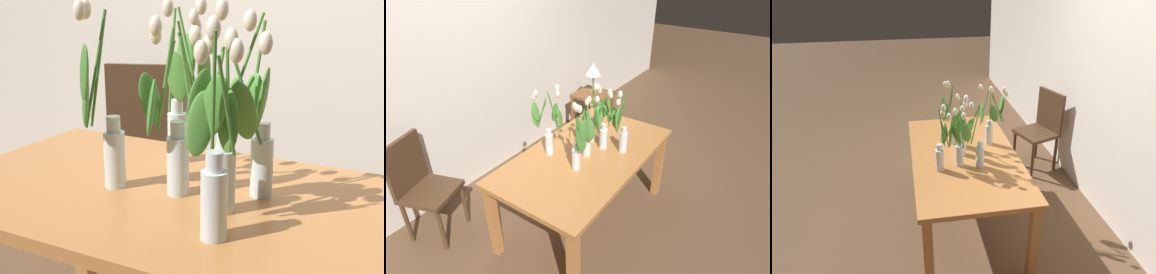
# 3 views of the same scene
# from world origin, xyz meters

# --- Properties ---
(dining_table) EXTENTS (1.60, 0.90, 0.74)m
(dining_table) POSITION_xyz_m (0.00, 0.00, 0.65)
(dining_table) COLOR #B7753D
(dining_table) RESTS_ON ground
(tulip_vase_0) EXTENTS (0.15, 0.17, 0.58)m
(tulip_vase_0) POSITION_xyz_m (0.21, 0.06, 0.92)
(tulip_vase_0) COLOR silver
(tulip_vase_0) RESTS_ON dining_table
(tulip_vase_1) EXTENTS (0.20, 0.26, 0.58)m
(tulip_vase_1) POSITION_xyz_m (-0.15, 0.27, 0.98)
(tulip_vase_1) COLOR silver
(tulip_vase_1) RESTS_ON dining_table
(tulip_vase_2) EXTENTS (0.23, 0.21, 0.54)m
(tulip_vase_2) POSITION_xyz_m (-0.03, -0.01, 0.93)
(tulip_vase_2) COLOR silver
(tulip_vase_2) RESTS_ON dining_table
(tulip_vase_3) EXTENTS (0.14, 0.15, 0.55)m
(tulip_vase_3) POSITION_xyz_m (0.20, -0.21, 0.91)
(tulip_vase_3) COLOR silver
(tulip_vase_3) RESTS_ON dining_table
(tulip_vase_4) EXTENTS (0.11, 0.15, 0.58)m
(tulip_vase_4) POSITION_xyz_m (-0.23, -0.08, 0.93)
(tulip_vase_4) COLOR silver
(tulip_vase_4) RESTS_ON dining_table
(tulip_vase_5) EXTENTS (0.25, 0.24, 0.52)m
(tulip_vase_5) POSITION_xyz_m (0.17, -0.08, 0.96)
(tulip_vase_5) COLOR silver
(tulip_vase_5) RESTS_ON dining_table
(dining_chair) EXTENTS (0.51, 0.51, 0.93)m
(dining_chair) POSITION_xyz_m (-0.89, 1.07, 0.52)
(dining_chair) COLOR #4C331E
(dining_chair) RESTS_ON ground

